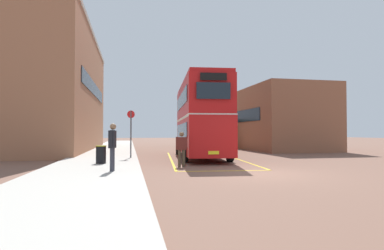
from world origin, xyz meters
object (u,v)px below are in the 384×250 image
double_decker_bus (200,118)px  litter_bin (101,154)px  bus_stop_sign (131,129)px  single_deck_bus (207,132)px  pedestrian_waiting_near (112,143)px  pedestrian_boarding (182,147)px

double_decker_bus → litter_bin: double_decker_bus is taller
double_decker_bus → bus_stop_sign: 4.48m
single_deck_bus → bus_stop_sign: single_deck_bus is taller
litter_bin → bus_stop_sign: bus_stop_sign is taller
pedestrian_waiting_near → litter_bin: 3.22m
pedestrian_waiting_near → litter_bin: bearing=102.4°
pedestrian_waiting_near → bus_stop_sign: 6.34m
litter_bin → bus_stop_sign: (1.38, 3.18, 1.22)m
double_decker_bus → litter_bin: 7.29m
litter_bin → bus_stop_sign: bearing=66.5°
single_deck_bus → pedestrian_waiting_near: bearing=-112.3°
single_deck_bus → bus_stop_sign: 19.23m
single_deck_bus → litter_bin: single_deck_bus is taller
single_deck_bus → pedestrian_waiting_near: size_ratio=5.47×
pedestrian_waiting_near → bus_stop_sign: bearing=83.6°
single_deck_bus → pedestrian_boarding: (-6.57, -21.10, -0.71)m
single_deck_bus → bus_stop_sign: size_ratio=3.60×
double_decker_bus → single_deck_bus: bearing=74.3°
pedestrian_boarding → bus_stop_sign: 4.73m
double_decker_bus → bus_stop_sign: double_decker_bus is taller
litter_bin → pedestrian_waiting_near: bearing=-77.6°
double_decker_bus → pedestrian_boarding: bearing=-112.2°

